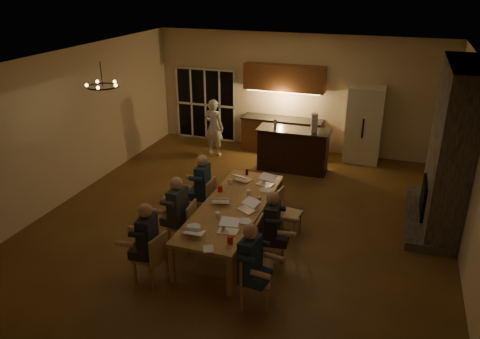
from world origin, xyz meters
The scene contains 45 objects.
floor centered at (0.00, 0.00, 0.00)m, with size 9.00×9.00×0.00m, color brown.
back_wall centered at (0.00, 4.52, 1.60)m, with size 8.00×0.04×3.20m, color beige.
left_wall centered at (-4.02, 0.00, 1.60)m, with size 0.04×9.00×3.20m, color beige.
right_wall centered at (4.02, 0.00, 1.60)m, with size 0.04×9.00×3.20m, color beige.
ceiling centered at (0.00, 0.00, 3.22)m, with size 8.00×9.00×0.04m, color white.
french_doors centered at (-2.70, 4.47, 1.05)m, with size 1.86×0.08×2.10m, color black.
fireplace centered at (3.70, 1.20, 1.60)m, with size 0.58×2.50×3.20m, color #61584C.
kitchenette centered at (-0.30, 4.20, 1.20)m, with size 2.24×0.68×2.40m, color brown, non-canonical shape.
refrigerator centered at (1.90, 4.15, 1.00)m, with size 0.90×0.68×2.00m, color beige.
dining_table centered at (0.06, -0.80, 0.38)m, with size 1.10×3.17×0.75m, color tan.
bar_island centered at (0.32, 2.91, 0.54)m, with size 1.80×0.68×1.08m, color black.
chair_left_near centered at (-0.78, -2.39, 0.45)m, with size 0.44×0.44×0.89m, color tan, non-canonical shape.
chair_left_mid centered at (-0.76, -1.27, 0.45)m, with size 0.44×0.44×0.89m, color tan, non-canonical shape.
chair_left_far centered at (-0.82, -0.20, 0.45)m, with size 0.44×0.44×0.89m, color tan, non-canonical shape.
chair_right_near centered at (0.99, -2.40, 0.45)m, with size 0.44×0.44×0.89m, color tan, non-canonical shape.
chair_right_mid centered at (0.93, -1.36, 0.45)m, with size 0.44×0.44×0.89m, color tan, non-canonical shape.
chair_right_far centered at (0.96, -0.22, 0.45)m, with size 0.44×0.44×0.89m, color tan, non-canonical shape.
person_left_near centered at (-0.81, -2.36, 0.69)m, with size 0.60×0.60×1.38m, color #21242A, non-canonical shape.
person_right_near centered at (0.91, -2.43, 0.69)m, with size 0.60×0.60×1.38m, color #1E324B, non-canonical shape.
person_left_mid centered at (-0.82, -1.28, 0.69)m, with size 0.60×0.60×1.38m, color #383D42, non-canonical shape.
person_right_mid centered at (0.93, -1.30, 0.69)m, with size 0.60×0.60×1.38m, color #21242A, non-canonical shape.
person_left_far centered at (-0.82, -0.15, 0.69)m, with size 0.60×0.60×1.38m, color #1E324B, non-canonical shape.
standing_person centered at (-1.97, 3.29, 0.78)m, with size 0.57×0.37×1.56m, color silver.
chandelier centered at (-2.43, -0.82, 2.75)m, with size 0.58×0.58×0.03m, color black.
laptop_a centered at (-0.20, -1.92, 0.86)m, with size 0.32×0.28×0.23m, color silver, non-canonical shape.
laptop_b centered at (0.30, -1.72, 0.86)m, with size 0.32×0.28×0.23m, color silver, non-canonical shape.
laptop_c centered at (-0.20, -0.75, 0.86)m, with size 0.32×0.28×0.23m, color silver, non-canonical shape.
laptop_d centered at (0.36, -0.91, 0.86)m, with size 0.32×0.28×0.23m, color silver, non-canonical shape.
laptop_e centered at (-0.12, 0.31, 0.86)m, with size 0.32×0.28×0.23m, color silver, non-canonical shape.
laptop_f centered at (0.36, 0.24, 0.86)m, with size 0.32×0.28×0.23m, color silver, non-canonical shape.
mug_front centered at (-0.04, -1.33, 0.80)m, with size 0.09×0.09×0.10m, color white.
mug_mid centered at (0.19, -0.31, 0.80)m, with size 0.08×0.08×0.10m, color white.
mug_back centered at (-0.32, 0.06, 0.80)m, with size 0.08×0.08×0.10m, color white.
redcup_near centered at (0.45, -2.03, 0.81)m, with size 0.09×0.09×0.12m, color #B51E0C.
redcup_mid centered at (-0.37, -0.34, 0.81)m, with size 0.09×0.09×0.12m, color #B51E0C.
redcup_far centered at (0.27, 0.53, 0.81)m, with size 0.10×0.10×0.12m, color #B51E0C.
can_silver centered at (0.17, -1.58, 0.81)m, with size 0.07×0.07×0.12m, color #B2B2B7.
can_cola centered at (-0.14, 0.59, 0.81)m, with size 0.06×0.06×0.12m, color #3F0F0C.
can_right centered at (0.48, -0.55, 0.81)m, with size 0.07×0.07×0.12m, color #B2B2B7.
plate_near centered at (0.46, -1.32, 0.76)m, with size 0.24×0.24×0.02m, color white.
plate_left centered at (-0.29, -1.77, 0.76)m, with size 0.24×0.24×0.02m, color white.
plate_far centered at (0.46, 0.00, 0.76)m, with size 0.27×0.27×0.02m, color white.
notepad centered at (0.20, -2.30, 0.76)m, with size 0.15×0.21×0.01m, color white.
bar_bottle centered at (-0.14, 2.85, 1.20)m, with size 0.07×0.07×0.24m, color #99999E.
bar_blender centered at (0.81, 2.89, 1.30)m, with size 0.14×0.14×0.45m, color silver.
Camera 1 is at (2.65, -7.91, 4.65)m, focal length 35.00 mm.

